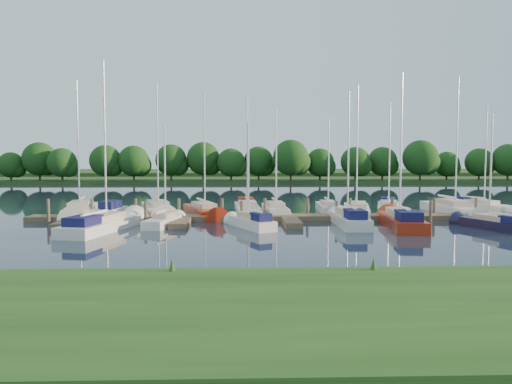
{
  "coord_description": "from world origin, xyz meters",
  "views": [
    {
      "loc": [
        -3.68,
        -30.65,
        4.9
      ],
      "look_at": [
        -2.48,
        8.0,
        2.2
      ],
      "focal_mm": 35.0,
      "sensor_mm": 36.0,
      "label": 1
    }
  ],
  "objects_px": {
    "sailboat_n_5": "(276,211)",
    "sailboat_n_0": "(80,212)",
    "sailboat_s_2": "(251,223)",
    "dock": "(289,218)",
    "motorboat": "(110,212)"
  },
  "relations": [
    {
      "from": "sailboat_s_2",
      "to": "sailboat_n_5",
      "type": "bearing_deg",
      "value": 49.05
    },
    {
      "from": "sailboat_n_0",
      "to": "dock",
      "type": "bearing_deg",
      "value": 155.44
    },
    {
      "from": "sailboat_n_0",
      "to": "motorboat",
      "type": "distance_m",
      "value": 2.49
    },
    {
      "from": "motorboat",
      "to": "sailboat_s_2",
      "type": "height_order",
      "value": "sailboat_s_2"
    },
    {
      "from": "sailboat_n_5",
      "to": "sailboat_n_0",
      "type": "bearing_deg",
      "value": -2.44
    },
    {
      "from": "sailboat_n_5",
      "to": "sailboat_s_2",
      "type": "bearing_deg",
      "value": 70.83
    },
    {
      "from": "sailboat_n_0",
      "to": "motorboat",
      "type": "relative_size",
      "value": 2.28
    },
    {
      "from": "dock",
      "to": "sailboat_s_2",
      "type": "height_order",
      "value": "sailboat_s_2"
    },
    {
      "from": "dock",
      "to": "sailboat_s_2",
      "type": "xyz_separation_m",
      "value": [
        -2.98,
        -3.64,
        0.13
      ]
    },
    {
      "from": "motorboat",
      "to": "sailboat_n_5",
      "type": "bearing_deg",
      "value": -170.14
    },
    {
      "from": "sailboat_n_0",
      "to": "sailboat_s_2",
      "type": "xyz_separation_m",
      "value": [
        14.23,
        -7.9,
        0.05
      ]
    },
    {
      "from": "dock",
      "to": "sailboat_s_2",
      "type": "distance_m",
      "value": 4.71
    },
    {
      "from": "dock",
      "to": "motorboat",
      "type": "bearing_deg",
      "value": 164.13
    },
    {
      "from": "motorboat",
      "to": "sailboat_s_2",
      "type": "relative_size",
      "value": 0.67
    },
    {
      "from": "dock",
      "to": "motorboat",
      "type": "distance_m",
      "value": 15.31
    }
  ]
}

